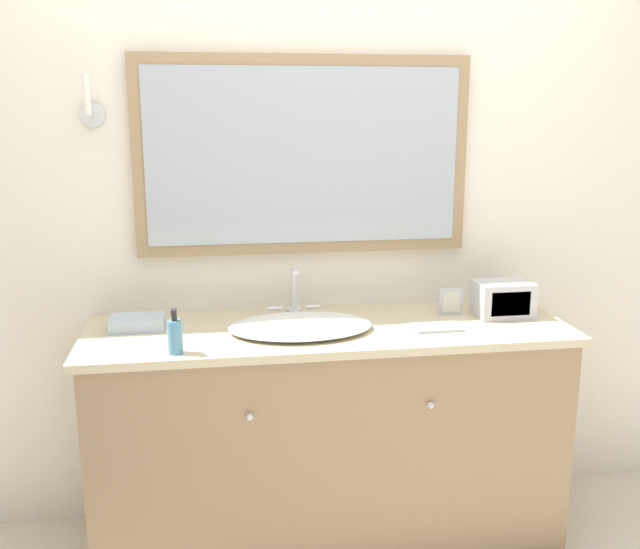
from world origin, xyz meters
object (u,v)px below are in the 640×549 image
(soap_bottle, at_px, (175,336))
(picture_frame, at_px, (451,302))
(appliance_box, at_px, (504,299))
(sink_basin, at_px, (300,325))

(soap_bottle, height_order, picture_frame, soap_bottle)
(appliance_box, distance_m, picture_frame, 0.20)
(sink_basin, bearing_deg, appliance_box, 3.92)
(sink_basin, distance_m, soap_bottle, 0.48)
(soap_bottle, bearing_deg, picture_frame, 15.61)
(sink_basin, height_order, picture_frame, sink_basin)
(sink_basin, xyz_separation_m, picture_frame, (0.60, 0.10, 0.03))
(soap_bottle, xyz_separation_m, picture_frame, (1.04, 0.29, -0.01))
(soap_bottle, height_order, appliance_box, soap_bottle)
(sink_basin, bearing_deg, soap_bottle, -156.53)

